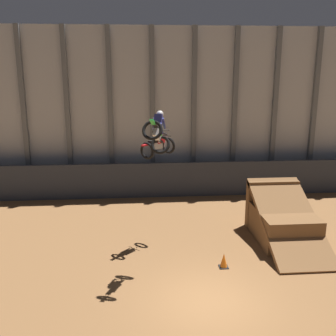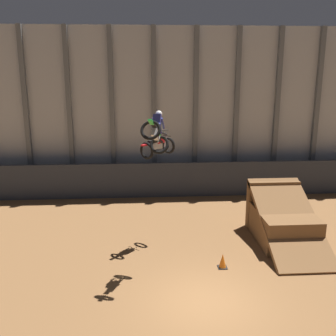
# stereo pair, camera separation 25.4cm
# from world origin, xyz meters

# --- Properties ---
(ground_plane) EXTENTS (60.00, 60.00, 0.00)m
(ground_plane) POSITION_xyz_m (0.00, 0.00, 0.00)
(ground_plane) COLOR brown
(arena_back_wall) EXTENTS (32.00, 0.40, 10.01)m
(arena_back_wall) POSITION_xyz_m (-0.00, 12.64, 5.00)
(arena_back_wall) COLOR #ADB2B7
(arena_back_wall) RESTS_ON ground_plane
(lower_barrier) EXTENTS (31.36, 0.20, 2.10)m
(lower_barrier) POSITION_xyz_m (0.00, 11.23, 1.05)
(lower_barrier) COLOR #2D333D
(lower_barrier) RESTS_ON ground_plane
(dirt_ramp) EXTENTS (2.46, 4.99, 2.50)m
(dirt_ramp) POSITION_xyz_m (4.25, 4.87, 0.85)
(dirt_ramp) COLOR brown
(dirt_ramp) RESTS_ON ground_plane
(rider_bike_left_air) EXTENTS (1.19, 1.81, 1.68)m
(rider_bike_left_air) POSITION_xyz_m (-1.51, 2.55, 5.34)
(rider_bike_left_air) COLOR black
(rider_bike_right_air) EXTENTS (1.58, 1.60, 1.45)m
(rider_bike_right_air) POSITION_xyz_m (-1.36, 5.05, 4.47)
(rider_bike_right_air) COLOR black
(traffic_cone_near_ramp) EXTENTS (0.36, 0.36, 0.58)m
(traffic_cone_near_ramp) POSITION_xyz_m (1.03, 2.29, 0.28)
(traffic_cone_near_ramp) COLOR black
(traffic_cone_near_ramp) RESTS_ON ground_plane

